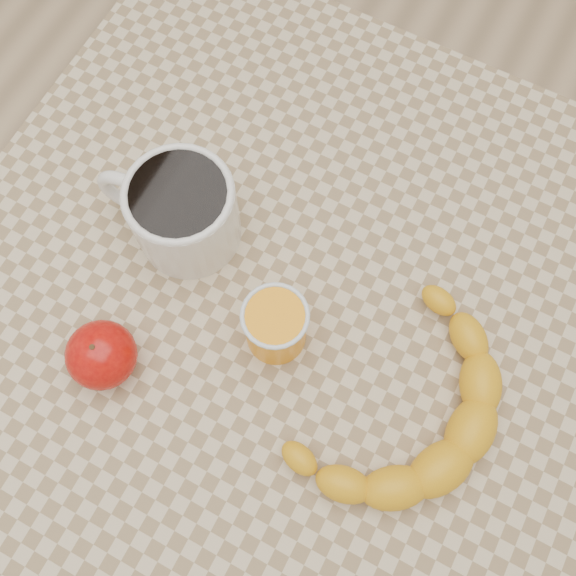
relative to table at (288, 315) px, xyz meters
The scene contains 6 objects.
ground 0.66m from the table, ahead, with size 3.00×3.00×0.00m, color tan.
table is the anchor object (origin of this frame).
coffee_mug 0.20m from the table, behind, with size 0.17×0.13×0.10m.
orange_juice_glass 0.14m from the table, 76.91° to the right, with size 0.07×0.07×0.08m.
apple 0.24m from the table, 130.15° to the right, with size 0.10×0.10×0.07m.
banana 0.21m from the table, 21.13° to the right, with size 0.32×0.37×0.05m, color gold, non-canonical shape.
Camera 1 is at (0.11, -0.21, 1.44)m, focal length 40.00 mm.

